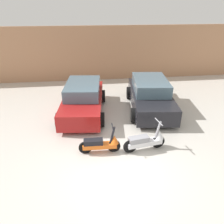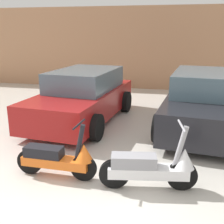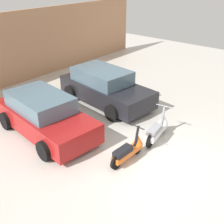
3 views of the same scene
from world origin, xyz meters
name	(u,v)px [view 1 (image 1 of 3)]	position (x,y,z in m)	size (l,w,h in m)	color
ground_plane	(117,170)	(0.00, 0.00, 0.00)	(28.00, 28.00, 0.00)	beige
wall_back	(97,54)	(0.00, 9.01, 1.71)	(19.60, 0.12, 3.41)	tan
scooter_front_left	(101,144)	(-0.39, 0.97, 0.36)	(1.44, 0.52, 1.00)	black
scooter_front_right	(146,140)	(1.18, 0.93, 0.38)	(1.53, 0.60, 1.08)	black
car_rear_left	(83,99)	(-0.98, 4.15, 0.67)	(2.31, 4.26, 1.39)	maroon
car_rear_center	(150,95)	(2.22, 4.20, 0.68)	(2.39, 4.38, 1.43)	black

